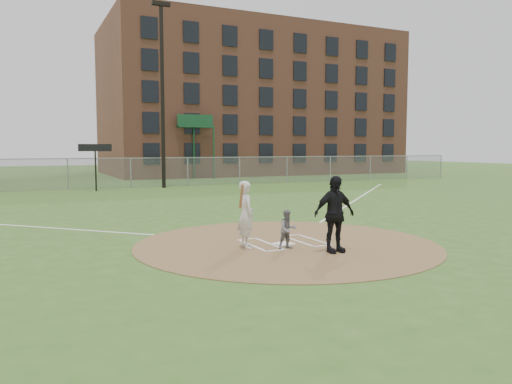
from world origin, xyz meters
name	(u,v)px	position (x,y,z in m)	size (l,w,h in m)	color
ground	(286,244)	(0.00, 0.00, 0.00)	(140.00, 140.00, 0.00)	#355D20
dirt_circle	(286,244)	(0.00, 0.00, 0.01)	(8.40, 8.40, 0.02)	olive
home_plate	(284,244)	(-0.14, -0.09, 0.04)	(0.48, 0.48, 0.03)	white
foul_line_first	(356,200)	(9.00, 9.00, 0.01)	(0.10, 24.00, 0.01)	white
catcher	(288,229)	(-0.32, -0.66, 0.54)	(0.50, 0.39, 1.03)	slate
umpire	(334,214)	(0.54, -1.55, 1.00)	(1.15, 0.48, 1.96)	black
batters_boxes	(284,242)	(0.00, 0.15, 0.03)	(2.08, 1.88, 0.01)	white
batter_at_plate	(246,214)	(-1.27, -0.08, 0.92)	(0.64, 1.03, 1.79)	silver
outfield_fence	(131,173)	(0.00, 22.00, 1.02)	(56.08, 0.08, 2.03)	slate
brick_warehouse	(249,104)	(16.00, 37.96, 7.50)	(30.00, 17.17, 15.00)	#985741
light_pole	(162,89)	(2.00, 21.00, 6.61)	(1.20, 0.30, 12.22)	black
scoreboard_sign	(95,153)	(-2.50, 20.20, 2.39)	(2.00, 0.10, 2.93)	black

